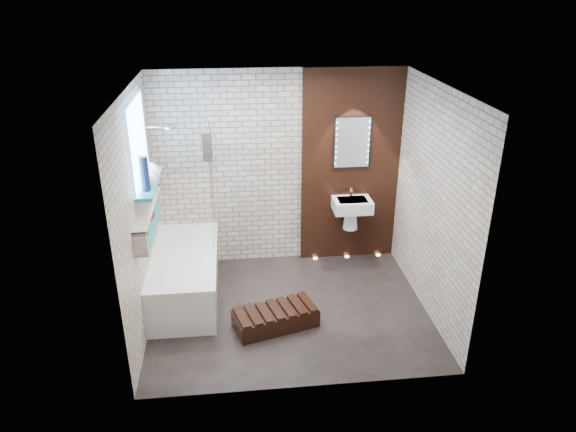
{
  "coord_description": "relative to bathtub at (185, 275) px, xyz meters",
  "views": [
    {
      "loc": [
        -0.59,
        -5.25,
        3.61
      ],
      "look_at": [
        0.0,
        0.15,
        1.15
      ],
      "focal_mm": 33.23,
      "sensor_mm": 36.0,
      "label": 1
    }
  ],
  "objects": [
    {
      "name": "washbasin",
      "position": [
        2.17,
        0.62,
        0.5
      ],
      "size": [
        0.5,
        0.36,
        0.58
      ],
      "color": "white",
      "rests_on": "walnut_panel"
    },
    {
      "name": "towel",
      "position": [
        0.35,
        0.23,
        1.56
      ],
      "size": [
        0.1,
        0.25,
        0.33
      ],
      "primitive_type": "cube",
      "color": "black",
      "rests_on": "bath_screen"
    },
    {
      "name": "shower_head",
      "position": [
        -0.08,
        0.5,
        1.71
      ],
      "size": [
        0.18,
        0.18,
        0.02
      ],
      "primitive_type": "cylinder",
      "color": "silver",
      "rests_on": "room_shell"
    },
    {
      "name": "floor_uplights",
      "position": [
        2.17,
        0.75,
        -0.29
      ],
      "size": [
        0.96,
        0.06,
        0.01
      ],
      "color": "#FFD899",
      "rests_on": "ground"
    },
    {
      "name": "ground",
      "position": [
        1.22,
        -0.45,
        -0.29
      ],
      "size": [
        3.2,
        3.2,
        0.0
      ],
      "primitive_type": "plane",
      "color": "black",
      "rests_on": "ground"
    },
    {
      "name": "bath_screen",
      "position": [
        0.35,
        0.44,
        0.99
      ],
      "size": [
        0.01,
        0.78,
        1.4
      ],
      "primitive_type": "cube",
      "color": "white",
      "rests_on": "bathtub"
    },
    {
      "name": "clerestory_window",
      "position": [
        -0.34,
        -0.1,
        1.61
      ],
      "size": [
        0.18,
        1.0,
        0.94
      ],
      "color": "#7FADE0",
      "rests_on": "room_shell"
    },
    {
      "name": "walnut_panel",
      "position": [
        2.17,
        0.82,
        1.01
      ],
      "size": [
        1.3,
        0.06,
        2.6
      ],
      "primitive_type": "cube",
      "color": "black",
      "rests_on": "ground"
    },
    {
      "name": "niche_bottles",
      "position": [
        -0.31,
        -0.28,
        0.88
      ],
      "size": [
        0.06,
        0.78,
        0.15
      ],
      "color": "maroon",
      "rests_on": "display_niche"
    },
    {
      "name": "led_mirror",
      "position": [
        2.17,
        0.78,
        1.36
      ],
      "size": [
        0.5,
        0.02,
        0.7
      ],
      "color": "black",
      "rests_on": "walnut_panel"
    },
    {
      "name": "sill_vases",
      "position": [
        -0.28,
        -0.17,
        1.37
      ],
      "size": [
        0.19,
        0.49,
        0.37
      ],
      "color": "white",
      "rests_on": "clerestory_window"
    },
    {
      "name": "display_niche",
      "position": [
        -0.31,
        -0.3,
        0.91
      ],
      "size": [
        0.14,
        1.3,
        0.26
      ],
      "color": "teal",
      "rests_on": "room_shell"
    },
    {
      "name": "room_shell",
      "position": [
        1.22,
        -0.45,
        1.01
      ],
      "size": [
        3.24,
        3.2,
        2.6
      ],
      "color": "tan",
      "rests_on": "ground"
    },
    {
      "name": "bathtub",
      "position": [
        0.0,
        0.0,
        0.0
      ],
      "size": [
        0.79,
        1.74,
        0.7
      ],
      "color": "white",
      "rests_on": "ground"
    },
    {
      "name": "walnut_step",
      "position": [
        1.04,
        -0.75,
        -0.19
      ],
      "size": [
        0.99,
        0.64,
        0.2
      ],
      "primitive_type": "cube",
      "rotation": [
        0.0,
        0.0,
        0.28
      ],
      "color": "black",
      "rests_on": "ground"
    }
  ]
}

